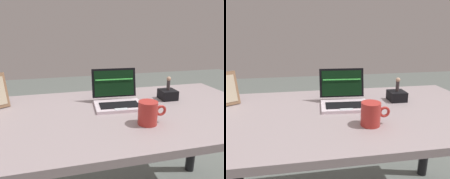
{
  "view_description": "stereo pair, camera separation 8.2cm",
  "coord_description": "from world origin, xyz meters",
  "views": [
    {
      "loc": [
        -0.29,
        -0.96,
        1.11
      ],
      "look_at": [
        -0.04,
        0.05,
        0.81
      ],
      "focal_mm": 34.21,
      "sensor_mm": 36.0,
      "label": 1
    },
    {
      "loc": [
        -0.21,
        -0.98,
        1.11
      ],
      "look_at": [
        -0.04,
        0.05,
        0.81
      ],
      "focal_mm": 34.21,
      "sensor_mm": 36.0,
      "label": 2
    }
  ],
  "objects": [
    {
      "name": "figurine",
      "position": [
        0.31,
        0.12,
        0.81
      ],
      "size": [
        0.03,
        0.03,
        0.08
      ],
      "color": "#3C3335",
      "rests_on": "figurine_stand"
    },
    {
      "name": "figurine_stand",
      "position": [
        0.31,
        0.12,
        0.74
      ],
      "size": [
        0.09,
        0.09,
        0.06
      ],
      "primitive_type": "cube",
      "color": "black",
      "rests_on": "desk"
    },
    {
      "name": "coffee_mug",
      "position": [
        0.07,
        -0.17,
        0.76
      ],
      "size": [
        0.13,
        0.08,
        0.1
      ],
      "color": "#B72F2A",
      "rests_on": "desk"
    },
    {
      "name": "laptop_front",
      "position": [
        -0.0,
        0.09,
        0.75
      ],
      "size": [
        0.26,
        0.23,
        0.19
      ],
      "color": "silver",
      "rests_on": "desk"
    },
    {
      "name": "desk",
      "position": [
        0.0,
        0.0,
        0.6
      ],
      "size": [
        1.49,
        0.79,
        0.71
      ],
      "color": "gray",
      "rests_on": "ground"
    }
  ]
}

